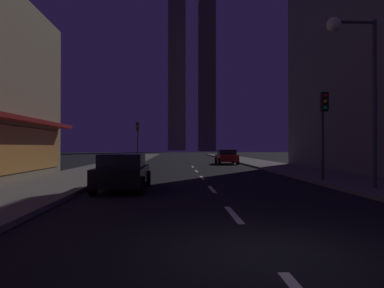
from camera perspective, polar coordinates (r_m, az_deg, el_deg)
ground_plane at (r=37.67m, az=-0.48°, el=-3.16°), size 78.00×136.00×0.10m
sidewalk_right at (r=38.58m, az=9.97°, el=-2.90°), size 4.00×76.00×0.15m
sidewalk_left at (r=38.04m, az=-11.09°, el=-2.94°), size 4.00×76.00×0.15m
lane_marking_center at (r=16.76m, az=2.37°, el=-6.39°), size 0.16×28.20×0.01m
skyscraper_distant_tall at (r=158.76m, az=-2.52°, el=11.40°), size 7.83×5.12×68.55m
skyscraper_distant_mid at (r=133.78m, az=2.47°, el=11.12°), size 6.25×6.49×57.01m
car_parked_near at (r=14.17m, az=-11.35°, el=-4.49°), size 1.98×4.24×1.45m
car_parked_far at (r=34.55m, az=5.72°, el=-2.09°), size 1.98×4.24×1.45m
fire_hydrant_far_left at (r=27.50m, az=-12.00°, el=-3.11°), size 0.42×0.30×0.65m
traffic_light_near_right at (r=17.45m, az=20.94°, el=4.35°), size 0.32×0.48×4.20m
traffic_light_far_left at (r=37.00m, az=-8.98°, el=1.82°), size 0.32×0.48×4.20m
street_lamp_right at (r=15.02m, az=25.16°, el=12.38°), size 1.96×0.56×6.58m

